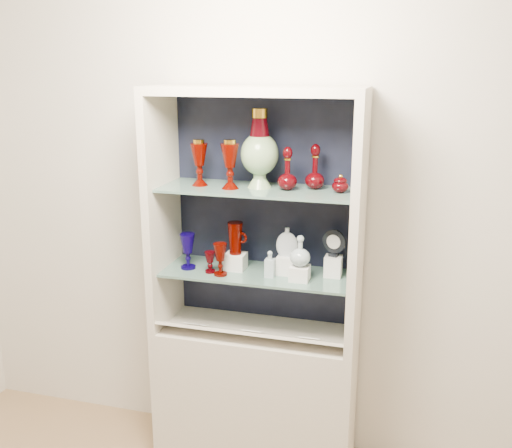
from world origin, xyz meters
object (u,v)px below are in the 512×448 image
(lidded_bowl, at_px, (340,183))
(ruby_goblet_tall, at_px, (220,259))
(ruby_decanter_a, at_px, (315,164))
(ruby_goblet_small, at_px, (210,262))
(enamel_urn, at_px, (260,149))
(cobalt_goblet, at_px, (188,251))
(pedestal_lamp_right, at_px, (230,164))
(ruby_pitcher, at_px, (235,238))
(clear_square_bottle, at_px, (270,264))
(pedestal_lamp_left, at_px, (199,163))
(flat_flask, at_px, (287,241))
(clear_round_decanter, at_px, (300,252))
(ruby_decanter_b, at_px, (288,167))
(cameo_medallion, at_px, (334,243))

(lidded_bowl, height_order, ruby_goblet_tall, lidded_bowl)
(ruby_decanter_a, height_order, ruby_goblet_small, ruby_decanter_a)
(enamel_urn, xyz_separation_m, cobalt_goblet, (-0.35, -0.06, -0.52))
(pedestal_lamp_right, distance_m, ruby_decanter_a, 0.40)
(enamel_urn, bearing_deg, ruby_pitcher, -175.07)
(lidded_bowl, distance_m, clear_square_bottle, 0.51)
(pedestal_lamp_left, distance_m, lidded_bowl, 0.68)
(pedestal_lamp_left, relative_size, flat_flask, 1.50)
(pedestal_lamp_right, bearing_deg, ruby_pitcher, 83.32)
(pedestal_lamp_left, distance_m, cobalt_goblet, 0.45)
(pedestal_lamp_left, xyz_separation_m, clear_square_bottle, (0.36, -0.04, -0.47))
(ruby_decanter_a, bearing_deg, pedestal_lamp_left, -173.66)
(enamel_urn, xyz_separation_m, lidded_bowl, (0.38, -0.02, -0.14))
(ruby_decanter_a, relative_size, clear_round_decanter, 1.65)
(ruby_goblet_tall, height_order, flat_flask, flat_flask)
(pedestal_lamp_right, height_order, cobalt_goblet, pedestal_lamp_right)
(clear_round_decanter, bearing_deg, pedestal_lamp_left, 174.54)
(cobalt_goblet, relative_size, clear_round_decanter, 1.25)
(ruby_decanter_a, distance_m, ruby_pitcher, 0.54)
(ruby_decanter_b, xyz_separation_m, ruby_goblet_small, (-0.37, -0.07, -0.47))
(ruby_decanter_b, relative_size, lidded_bowl, 2.47)
(clear_round_decanter, bearing_deg, ruby_decanter_b, 145.64)
(flat_flask, bearing_deg, pedestal_lamp_left, 179.69)
(enamel_urn, bearing_deg, ruby_decanter_a, 6.89)
(lidded_bowl, bearing_deg, ruby_decanter_b, -178.50)
(clear_round_decanter, relative_size, cameo_medallion, 1.06)
(ruby_goblet_tall, xyz_separation_m, flat_flask, (0.30, 0.10, 0.08))
(cameo_medallion, bearing_deg, clear_round_decanter, -130.18)
(cobalt_goblet, bearing_deg, lidded_bowl, 3.38)
(cobalt_goblet, bearing_deg, pedestal_lamp_left, 27.92)
(pedestal_lamp_left, relative_size, pedestal_lamp_right, 0.96)
(clear_round_decanter, bearing_deg, lidded_bowl, 19.62)
(ruby_decanter_b, relative_size, ruby_goblet_tall, 1.34)
(cameo_medallion, bearing_deg, ruby_goblet_tall, -150.10)
(enamel_urn, relative_size, ruby_goblet_small, 3.52)
(ruby_decanter_b, height_order, flat_flask, ruby_decanter_b)
(pedestal_lamp_right, distance_m, cobalt_goblet, 0.50)
(clear_square_bottle, height_order, flat_flask, flat_flask)
(lidded_bowl, xyz_separation_m, ruby_goblet_small, (-0.61, -0.07, -0.41))
(enamel_urn, xyz_separation_m, ruby_pitcher, (-0.12, -0.01, -0.44))
(ruby_decanter_a, distance_m, clear_round_decanter, 0.41)
(pedestal_lamp_right, xyz_separation_m, lidded_bowl, (0.51, 0.04, -0.07))
(enamel_urn, bearing_deg, pedestal_lamp_left, -174.16)
(clear_square_bottle, bearing_deg, cobalt_goblet, 178.68)
(ruby_goblet_tall, bearing_deg, ruby_decanter_a, 18.68)
(ruby_goblet_small, height_order, flat_flask, flat_flask)
(lidded_bowl, relative_size, ruby_pitcher, 0.54)
(pedestal_lamp_right, bearing_deg, ruby_decanter_b, 8.04)
(pedestal_lamp_left, xyz_separation_m, lidded_bowl, (0.68, 0.01, -0.07))
(enamel_urn, xyz_separation_m, ruby_decanter_b, (0.14, -0.03, -0.08))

